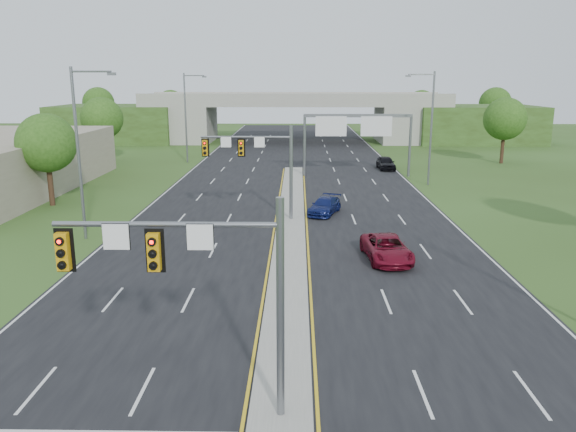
# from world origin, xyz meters

# --- Properties ---
(ground) EXTENTS (240.00, 240.00, 0.00)m
(ground) POSITION_xyz_m (0.00, 0.00, 0.00)
(ground) COLOR #2E4318
(ground) RESTS_ON ground
(road) EXTENTS (24.00, 160.00, 0.02)m
(road) POSITION_xyz_m (0.00, 35.00, 0.01)
(road) COLOR black
(road) RESTS_ON ground
(median) EXTENTS (2.00, 54.00, 0.16)m
(median) POSITION_xyz_m (0.00, 23.00, 0.10)
(median) COLOR gray
(median) RESTS_ON road
(lane_markings) EXTENTS (23.72, 160.00, 0.01)m
(lane_markings) POSITION_xyz_m (-0.60, 28.91, 0.02)
(lane_markings) COLOR gold
(lane_markings) RESTS_ON road
(signal_mast_near) EXTENTS (6.62, 0.60, 7.00)m
(signal_mast_near) POSITION_xyz_m (-2.26, -0.07, 4.73)
(signal_mast_near) COLOR slate
(signal_mast_near) RESTS_ON ground
(signal_mast_far) EXTENTS (6.62, 0.60, 7.00)m
(signal_mast_far) POSITION_xyz_m (-2.26, 24.93, 4.73)
(signal_mast_far) COLOR slate
(signal_mast_far) RESTS_ON ground
(sign_gantry) EXTENTS (11.58, 0.44, 6.67)m
(sign_gantry) POSITION_xyz_m (6.68, 44.92, 5.24)
(sign_gantry) COLOR slate
(sign_gantry) RESTS_ON ground
(overpass) EXTENTS (80.00, 14.00, 8.10)m
(overpass) POSITION_xyz_m (0.00, 80.00, 3.55)
(overpass) COLOR gray
(overpass) RESTS_ON ground
(lightpole_l_mid) EXTENTS (2.85, 0.25, 11.00)m
(lightpole_l_mid) POSITION_xyz_m (-13.30, 20.00, 6.10)
(lightpole_l_mid) COLOR slate
(lightpole_l_mid) RESTS_ON ground
(lightpole_l_far) EXTENTS (2.85, 0.25, 11.00)m
(lightpole_l_far) POSITION_xyz_m (-13.30, 55.00, 6.10)
(lightpole_l_far) COLOR slate
(lightpole_l_far) RESTS_ON ground
(lightpole_r_far) EXTENTS (2.85, 0.25, 11.00)m
(lightpole_r_far) POSITION_xyz_m (13.30, 40.00, 6.10)
(lightpole_r_far) COLOR slate
(lightpole_r_far) RESTS_ON ground
(tree_l_near) EXTENTS (4.80, 4.80, 7.60)m
(tree_l_near) POSITION_xyz_m (-20.00, 30.00, 5.18)
(tree_l_near) COLOR #382316
(tree_l_near) RESTS_ON ground
(tree_l_mid) EXTENTS (5.20, 5.20, 8.12)m
(tree_l_mid) POSITION_xyz_m (-24.00, 55.00, 5.51)
(tree_l_mid) COLOR #382316
(tree_l_mid) RESTS_ON ground
(tree_r_mid) EXTENTS (5.20, 5.20, 8.12)m
(tree_r_mid) POSITION_xyz_m (26.00, 55.00, 5.51)
(tree_r_mid) COLOR #382316
(tree_r_mid) RESTS_ON ground
(tree_back_a) EXTENTS (6.00, 6.00, 8.85)m
(tree_back_a) POSITION_xyz_m (-38.00, 94.00, 5.84)
(tree_back_a) COLOR #382316
(tree_back_a) RESTS_ON ground
(tree_back_b) EXTENTS (5.60, 5.60, 8.32)m
(tree_back_b) POSITION_xyz_m (-24.00, 94.00, 5.51)
(tree_back_b) COLOR #382316
(tree_back_b) RESTS_ON ground
(tree_back_c) EXTENTS (5.60, 5.60, 8.32)m
(tree_back_c) POSITION_xyz_m (24.00, 94.00, 5.51)
(tree_back_c) COLOR #382316
(tree_back_c) RESTS_ON ground
(tree_back_d) EXTENTS (6.00, 6.00, 8.85)m
(tree_back_d) POSITION_xyz_m (38.00, 94.00, 5.84)
(tree_back_d) COLOR #382316
(tree_back_d) RESTS_ON ground
(car_far_a) EXTENTS (2.76, 5.24, 1.40)m
(car_far_a) POSITION_xyz_m (5.65, 15.77, 0.72)
(car_far_a) COLOR maroon
(car_far_a) RESTS_ON road
(car_far_b) EXTENTS (3.12, 4.71, 1.27)m
(car_far_b) POSITION_xyz_m (2.59, 27.24, 0.65)
(car_far_b) COLOR #0C154B
(car_far_b) RESTS_ON road
(car_far_c) EXTENTS (1.93, 4.49, 1.51)m
(car_far_c) POSITION_xyz_m (10.76, 49.81, 0.77)
(car_far_c) COLOR black
(car_far_c) RESTS_ON road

